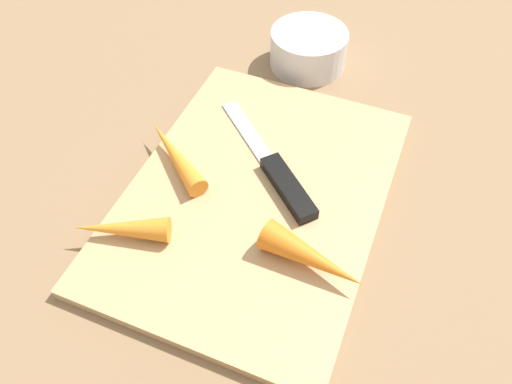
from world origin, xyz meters
TOP-DOWN VIEW (x-y plane):
  - ground_plane at (0.00, 0.00)m, footprint 1.40×1.40m
  - cutting_board at (0.00, 0.00)m, footprint 0.36×0.26m
  - knife at (0.02, -0.02)m, footprint 0.15×0.16m
  - carrot_medium at (-0.07, -0.08)m, footprint 0.05×0.11m
  - carrot_shortest at (-0.10, 0.10)m, footprint 0.06×0.10m
  - carrot_longest at (0.01, 0.10)m, footprint 0.09×0.11m
  - small_bowl at (0.25, 0.02)m, footprint 0.10×0.10m

SIDE VIEW (x-z plane):
  - ground_plane at x=0.00m, z-range 0.00..0.00m
  - cutting_board at x=0.00m, z-range 0.00..0.01m
  - knife at x=0.02m, z-range 0.01..0.02m
  - carrot_longest at x=0.01m, z-range 0.01..0.03m
  - small_bowl at x=0.25m, z-range 0.00..0.05m
  - carrot_shortest at x=-0.10m, z-range 0.01..0.04m
  - carrot_medium at x=-0.07m, z-range 0.01..0.04m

